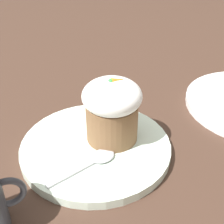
# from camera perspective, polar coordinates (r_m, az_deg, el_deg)

# --- Properties ---
(ground_plane) EXTENTS (4.00, 4.00, 0.00)m
(ground_plane) POSITION_cam_1_polar(r_m,az_deg,el_deg) (0.53, -2.97, -7.07)
(ground_plane) COLOR #3D281E
(dessert_plate) EXTENTS (0.25, 0.25, 0.02)m
(dessert_plate) POSITION_cam_1_polar(r_m,az_deg,el_deg) (0.53, -3.00, -6.44)
(dessert_plate) COLOR silver
(dessert_plate) RESTS_ON ground_plane
(carrot_cake) EXTENTS (0.10, 0.10, 0.11)m
(carrot_cake) POSITION_cam_1_polar(r_m,az_deg,el_deg) (0.50, 0.00, 0.60)
(carrot_cake) COLOR brown
(carrot_cake) RESTS_ON dessert_plate
(spoon) EXTENTS (0.12, 0.06, 0.01)m
(spoon) POSITION_cam_1_polar(r_m,az_deg,el_deg) (0.49, -3.30, -8.84)
(spoon) COLOR #B7B7BC
(spoon) RESTS_ON dessert_plate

